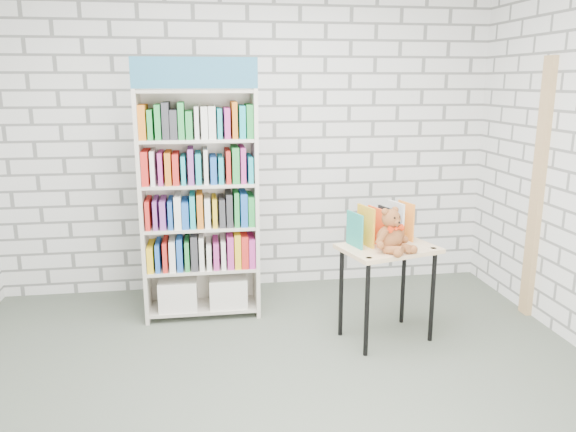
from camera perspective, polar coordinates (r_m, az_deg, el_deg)
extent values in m
plane|color=#4C5447|center=(3.68, -0.86, -17.69)|extent=(4.50, 4.50, 0.00)
cube|color=silver|center=(5.16, -3.96, 7.86)|extent=(4.50, 0.02, 2.80)
cube|color=silver|center=(1.30, 11.18, -9.78)|extent=(4.50, 0.02, 2.80)
cube|color=beige|center=(4.60, -14.52, 0.79)|extent=(0.03, 0.36, 1.85)
cube|color=beige|center=(4.59, -3.34, 1.19)|extent=(0.03, 0.36, 1.85)
cube|color=beige|center=(4.74, -8.93, 1.44)|extent=(0.93, 0.02, 1.85)
cube|color=teal|center=(4.30, -9.46, 14.16)|extent=(0.93, 0.02, 0.23)
cube|color=beige|center=(4.84, -8.56, -9.06)|extent=(0.87, 0.34, 0.03)
cube|color=beige|center=(4.71, -8.71, -5.13)|extent=(0.87, 0.34, 0.03)
cube|color=beige|center=(4.61, -8.86, -1.00)|extent=(0.87, 0.34, 0.03)
cube|color=beige|center=(4.54, -9.02, 3.28)|extent=(0.87, 0.34, 0.03)
cube|color=beige|center=(4.49, -9.19, 7.68)|extent=(0.87, 0.34, 0.03)
cube|color=beige|center=(4.47, -9.37, 12.42)|extent=(0.87, 0.34, 0.03)
cube|color=silver|center=(4.79, -11.10, -7.63)|extent=(0.31, 0.30, 0.25)
cube|color=silver|center=(4.79, -6.13, -7.46)|extent=(0.31, 0.30, 0.25)
cube|color=#19A5B2|center=(4.66, -8.76, -3.58)|extent=(0.87, 0.30, 0.25)
cube|color=white|center=(4.57, -8.92, 0.62)|extent=(0.87, 0.30, 0.25)
cube|color=purple|center=(4.51, -9.08, 4.97)|extent=(0.87, 0.30, 0.25)
cube|color=#333338|center=(4.47, -9.25, 9.41)|extent=(0.87, 0.30, 0.25)
cube|color=#E0B586|center=(4.20, 10.15, -3.27)|extent=(0.78, 0.63, 0.03)
cylinder|color=black|center=(4.03, 8.02, -9.42)|extent=(0.03, 0.03, 0.70)
cylinder|color=black|center=(4.31, 5.41, -7.75)|extent=(0.03, 0.03, 0.70)
cylinder|color=black|center=(4.34, 14.46, -7.99)|extent=(0.03, 0.03, 0.70)
cylinder|color=black|center=(4.61, 11.63, -6.55)|extent=(0.03, 0.03, 0.70)
cylinder|color=black|center=(3.91, 8.24, -4.26)|extent=(0.05, 0.05, 0.01)
cylinder|color=black|center=(4.22, 14.56, -3.21)|extent=(0.05, 0.05, 0.01)
cube|color=teal|center=(4.12, 6.76, -1.21)|extent=(0.07, 0.20, 0.28)
cube|color=gold|center=(4.17, 7.84, -1.07)|extent=(0.07, 0.20, 0.28)
cube|color=#FF4F1B|center=(4.22, 8.89, -0.94)|extent=(0.07, 0.20, 0.28)
cube|color=black|center=(4.27, 9.92, -0.81)|extent=(0.07, 0.20, 0.28)
cube|color=silver|center=(4.32, 10.92, -0.68)|extent=(0.07, 0.20, 0.28)
cube|color=orange|center=(4.37, 11.90, -0.56)|extent=(0.07, 0.20, 0.28)
ellipsoid|color=brown|center=(4.07, 10.31, -2.19)|extent=(0.19, 0.16, 0.19)
sphere|color=brown|center=(4.03, 10.44, -0.25)|extent=(0.13, 0.13, 0.13)
sphere|color=brown|center=(4.00, 9.84, 0.44)|extent=(0.05, 0.05, 0.05)
sphere|color=brown|center=(4.07, 10.82, 0.62)|extent=(0.05, 0.05, 0.05)
sphere|color=brown|center=(4.00, 10.97, -0.65)|extent=(0.05, 0.05, 0.05)
sphere|color=black|center=(3.98, 10.76, -0.20)|extent=(0.02, 0.02, 0.02)
sphere|color=black|center=(4.01, 11.23, -0.11)|extent=(0.02, 0.02, 0.02)
sphere|color=black|center=(3.98, 11.22, -0.65)|extent=(0.02, 0.02, 0.02)
cylinder|color=brown|center=(3.99, 9.55, -2.09)|extent=(0.11, 0.07, 0.13)
cylinder|color=brown|center=(4.12, 11.42, -1.67)|extent=(0.09, 0.10, 0.13)
sphere|color=brown|center=(3.98, 9.38, -2.93)|extent=(0.05, 0.05, 0.05)
sphere|color=brown|center=(4.14, 11.78, -2.37)|extent=(0.05, 0.05, 0.05)
cylinder|color=brown|center=(3.99, 10.68, -3.40)|extent=(0.14, 0.14, 0.08)
cylinder|color=brown|center=(4.06, 11.74, -3.14)|extent=(0.08, 0.15, 0.08)
sphere|color=brown|center=(3.93, 11.09, -3.74)|extent=(0.06, 0.06, 0.06)
sphere|color=brown|center=(4.04, 12.60, -3.35)|extent=(0.06, 0.06, 0.06)
cone|color=red|center=(3.99, 10.60, -1.32)|extent=(0.07, 0.07, 0.05)
cone|color=red|center=(4.04, 11.22, -1.19)|extent=(0.07, 0.07, 0.05)
sphere|color=red|center=(4.01, 10.94, -1.26)|extent=(0.03, 0.03, 0.03)
cube|color=tan|center=(4.93, 24.01, 2.33)|extent=(0.05, 0.12, 2.10)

